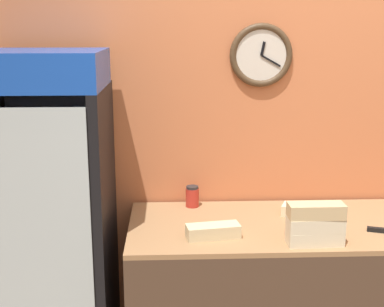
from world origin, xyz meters
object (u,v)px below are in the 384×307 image
Objects in this scene: sandwich_stack_middle at (315,224)px; sandwich_flat_left at (213,231)px; sandwich_stack_top at (316,211)px; sandwich_flat_right at (304,211)px; sandwich_stack_bottom at (315,238)px; condiment_jar at (192,196)px; beverage_cooler at (51,211)px.

sandwich_stack_middle is 0.49m from sandwich_flat_left.
sandwich_stack_top is 0.41m from sandwich_flat_right.
sandwich_flat_right is at bearing 83.63° from sandwich_stack_bottom.
sandwich_flat_left is 0.58m from sandwich_flat_right.
sandwich_stack_middle is at bearing -45.54° from condiment_jar.
sandwich_stack_bottom is 2.21× the size of condiment_jar.
sandwich_flat_right is (0.51, 0.28, -0.00)m from sandwich_flat_left.
sandwich_stack_top is (0.00, 0.00, 0.13)m from sandwich_stack_bottom.
beverage_cooler is 6.86× the size of sandwich_stack_middle.
sandwich_stack_middle is (0.00, 0.00, 0.07)m from sandwich_stack_bottom.
sandwich_stack_middle reaches higher than sandwich_flat_right.
sandwich_stack_bottom is at bearing 180.00° from sandwich_stack_top.
sandwich_flat_right is (1.35, 0.02, -0.03)m from beverage_cooler.
beverage_cooler is 6.93× the size of sandwich_stack_top.
beverage_cooler is at bearing -179.05° from sandwich_flat_right.
sandwich_stack_bottom is at bearing -12.63° from sandwich_flat_left.
condiment_jar is at bearing 134.46° from sandwich_stack_middle.
sandwich_stack_bottom is 1.01× the size of sandwich_stack_top.
sandwich_stack_bottom is 1.06× the size of sandwich_flat_right.
beverage_cooler reaches higher than sandwich_stack_top.
condiment_jar is (0.75, 0.20, 0.00)m from beverage_cooler.
beverage_cooler is 6.67× the size of sandwich_flat_left.
condiment_jar is (-0.55, 0.56, -0.04)m from sandwich_stack_middle.
condiment_jar is (-0.59, 0.18, 0.03)m from sandwich_flat_right.
beverage_cooler reaches higher than sandwich_flat_right.
sandwich_stack_middle is (1.30, -0.36, 0.04)m from beverage_cooler.
sandwich_stack_top reaches higher than sandwich_flat_left.
sandwich_stack_middle reaches higher than sandwich_stack_bottom.
sandwich_stack_middle is 1.06× the size of sandwich_flat_right.
sandwich_stack_middle is at bearing 0.00° from sandwich_stack_bottom.
condiment_jar reaches higher than sandwich_flat_left.
condiment_jar is at bearing 15.21° from beverage_cooler.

